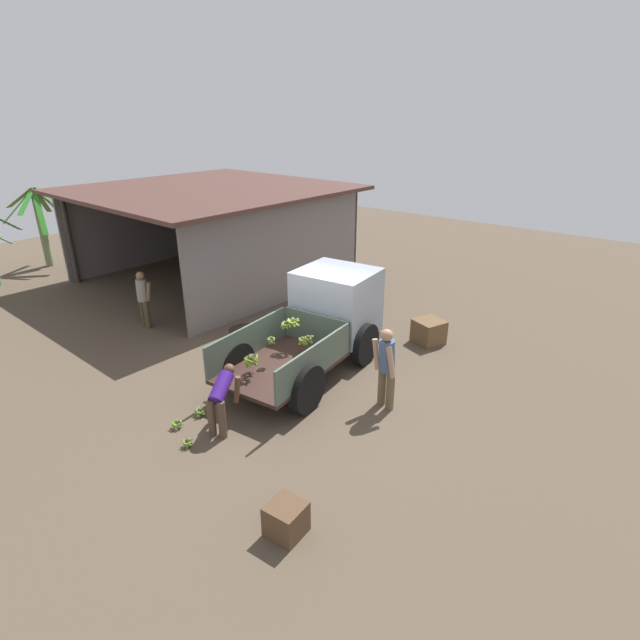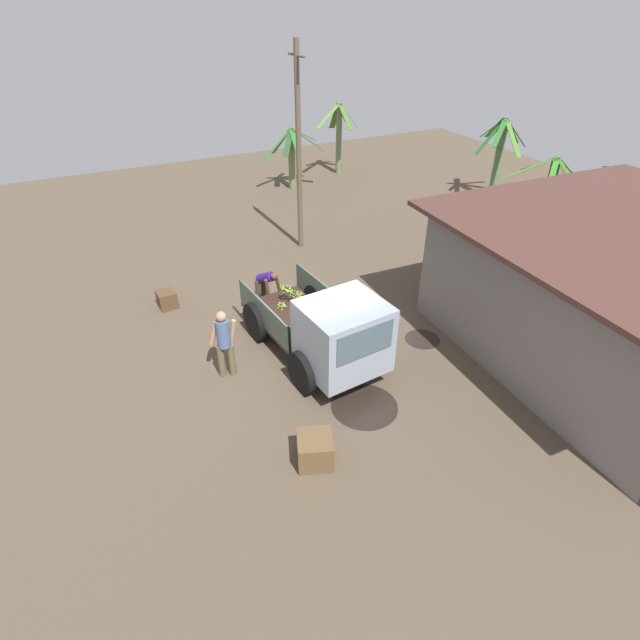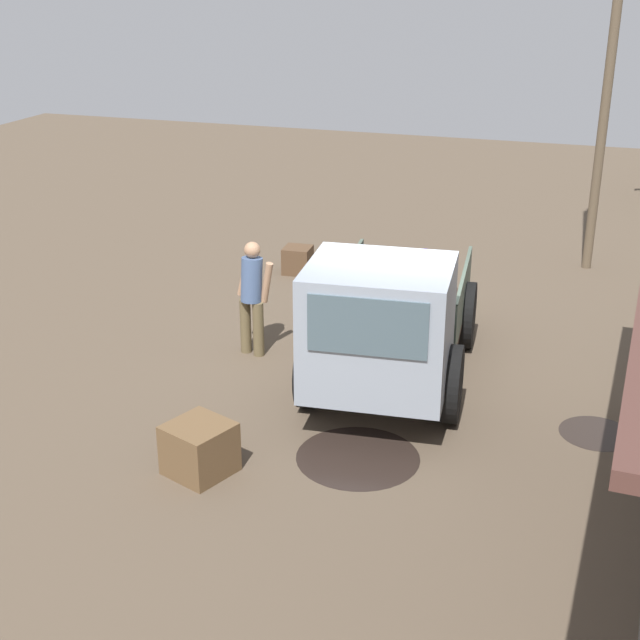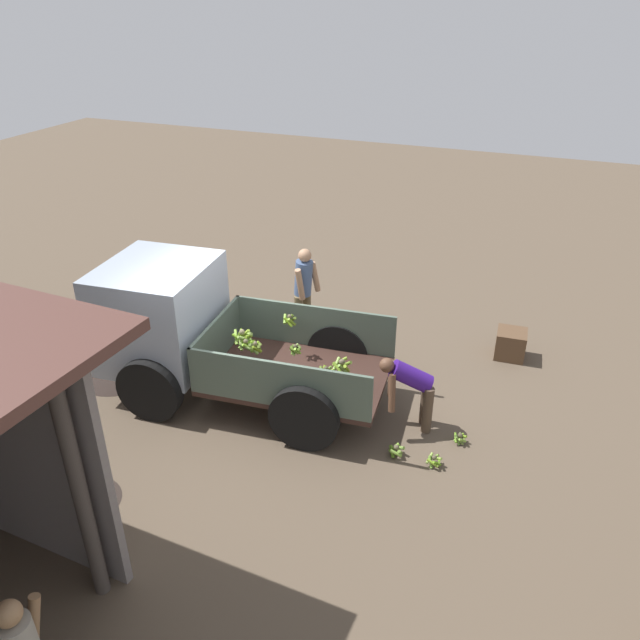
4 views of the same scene
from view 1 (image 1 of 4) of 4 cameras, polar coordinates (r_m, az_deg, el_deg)
name	(u,v)px [view 1 (image 1 of 4)]	position (r m, az deg, el deg)	size (l,w,h in m)	color
ground	(305,371)	(11.42, -1.72, -5.82)	(36.00, 36.00, 0.00)	brown
mud_patch_0	(245,330)	(13.60, -8.55, -1.10)	(0.90, 0.90, 0.01)	#2D241F
mud_patch_1	(356,337)	(13.07, 4.18, -1.94)	(1.46, 1.46, 0.01)	black
cargo_truck	(327,315)	(11.54, 0.76, 0.58)	(4.45, 2.35, 2.06)	#34201A
warehouse_shed	(221,210)	(17.67, -11.22, 12.26)	(8.26, 8.11, 3.12)	slate
banana_palm_4	(41,223)	(21.27, -29.27, 9.60)	(1.91, 2.51, 2.91)	#76845B
person_foreground_visitor	(386,365)	(9.75, 7.59, -5.12)	(0.45, 0.66, 1.70)	brown
person_worker_loading	(221,396)	(9.31, -11.21, -8.50)	(0.80, 0.68, 1.17)	#4C3B2C
person_bystander_near_shed	(143,297)	(14.15, -19.56, 2.53)	(0.36, 0.67, 1.57)	#494329
banana_bunch_on_ground_0	(177,423)	(9.85, -16.04, -11.30)	(0.21, 0.22, 0.17)	#4E4632
banana_bunch_on_ground_1	(187,442)	(9.33, -14.93, -13.35)	(0.20, 0.20, 0.17)	#47402E
banana_bunch_on_ground_2	(200,411)	(10.09, -13.57, -10.11)	(0.24, 0.23, 0.18)	brown
wooden_crate_0	(286,519)	(7.48, -3.90, -21.76)	(0.49, 0.49, 0.49)	brown
wooden_crate_1	(429,332)	(12.92, 12.32, -1.30)	(0.66, 0.66, 0.60)	brown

